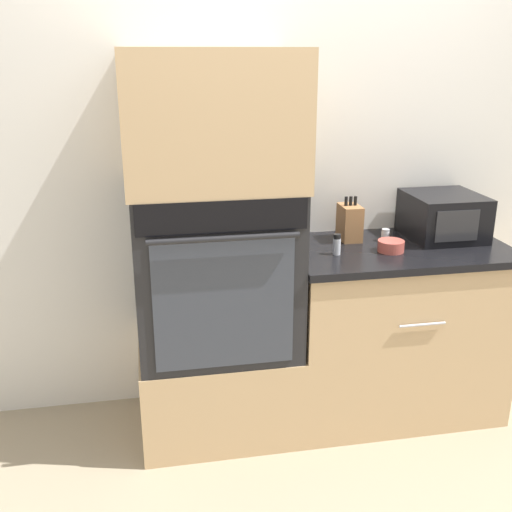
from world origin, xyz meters
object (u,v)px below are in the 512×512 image
(bowl, at_px, (391,246))
(wall_oven, at_px, (216,268))
(condiment_jar_near, at_px, (385,235))
(knife_block, at_px, (350,222))
(condiment_jar_mid, at_px, (337,245))
(microwave, at_px, (443,216))

(bowl, bearing_deg, wall_oven, 175.53)
(wall_oven, xyz_separation_m, condiment_jar_near, (0.86, 0.10, 0.08))
(wall_oven, distance_m, knife_block, 0.72)
(bowl, height_order, condiment_jar_near, condiment_jar_near)
(condiment_jar_mid, bearing_deg, bowl, -0.87)
(wall_oven, bearing_deg, condiment_jar_mid, -6.16)
(bowl, bearing_deg, condiment_jar_near, 76.78)
(bowl, bearing_deg, condiment_jar_mid, 179.13)
(bowl, bearing_deg, knife_block, 121.74)
(wall_oven, xyz_separation_m, condiment_jar_mid, (0.56, -0.06, 0.10))
(condiment_jar_mid, bearing_deg, microwave, 15.18)
(condiment_jar_near, relative_size, condiment_jar_mid, 0.62)
(wall_oven, height_order, condiment_jar_near, wall_oven)
(wall_oven, distance_m, condiment_jar_mid, 0.57)
(microwave, bearing_deg, condiment_jar_near, -178.77)
(wall_oven, distance_m, bowl, 0.83)
(bowl, xyz_separation_m, condiment_jar_mid, (-0.26, 0.00, 0.02))
(microwave, distance_m, knife_block, 0.48)
(wall_oven, relative_size, condiment_jar_mid, 7.88)
(knife_block, bearing_deg, microwave, -5.53)
(bowl, distance_m, condiment_jar_mid, 0.27)
(microwave, distance_m, condiment_jar_near, 0.31)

